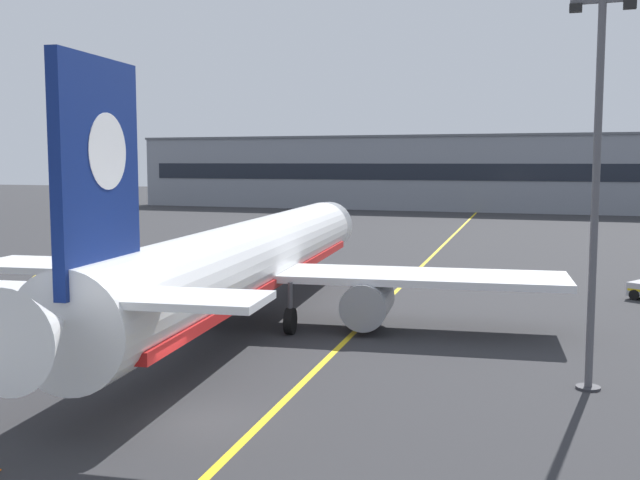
% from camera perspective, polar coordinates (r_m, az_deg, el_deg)
% --- Properties ---
extents(ground_plane, '(400.00, 400.00, 0.00)m').
position_cam_1_polar(ground_plane, '(25.70, -9.50, -13.35)').
color(ground_plane, '#2D2D30').
extents(taxiway_centreline, '(13.46, 179.54, 0.01)m').
position_cam_1_polar(taxiway_centreline, '(53.19, 6.42, -3.23)').
color(taxiway_centreline, yellow).
rests_on(taxiway_centreline, ground).
extents(airliner_foreground, '(32.35, 41.47, 11.65)m').
position_cam_1_polar(airliner_foreground, '(39.29, -5.28, -1.51)').
color(airliner_foreground, white).
rests_on(airliner_foreground, ground).
extents(apron_lamp_post, '(2.24, 0.90, 14.28)m').
position_cam_1_polar(apron_lamp_post, '(29.23, 20.10, 3.62)').
color(apron_lamp_post, '#515156').
rests_on(apron_lamp_post, ground).
extents(safety_cone_by_nose_gear, '(0.44, 0.44, 0.55)m').
position_cam_1_polar(safety_cone_by_nose_gear, '(53.90, 2.05, -2.80)').
color(safety_cone_by_nose_gear, orange).
rests_on(safety_cone_by_nose_gear, ground).
extents(terminal_building, '(135.99, 12.40, 12.98)m').
position_cam_1_polar(terminal_building, '(133.16, 14.17, 4.93)').
color(terminal_building, gray).
rests_on(terminal_building, ground).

